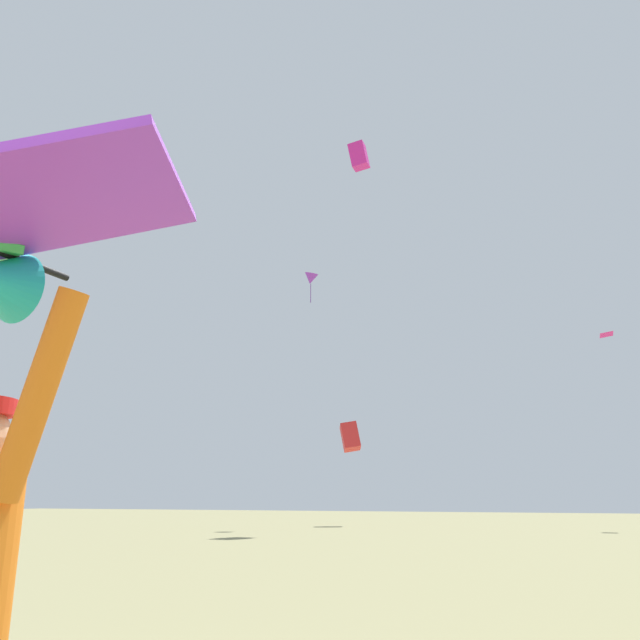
{
  "coord_description": "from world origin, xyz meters",
  "views": [
    {
      "loc": [
        2.07,
        -1.58,
        1.33
      ],
      "look_at": [
        0.35,
        2.55,
        2.56
      ],
      "focal_mm": 36.21,
      "sensor_mm": 36.0,
      "label": 1
    }
  ],
  "objects_px": {
    "distant_kite_purple_mid_right": "(311,279)",
    "distant_kite_magenta_high_left": "(606,334)",
    "distant_kite_red_mid_left": "(350,437)",
    "distant_kite_magenta_far_center": "(359,156)"
  },
  "relations": [
    {
      "from": "distant_kite_magenta_high_left",
      "to": "distant_kite_purple_mid_right",
      "type": "height_order",
      "value": "distant_kite_purple_mid_right"
    },
    {
      "from": "distant_kite_magenta_high_left",
      "to": "distant_kite_magenta_far_center",
      "type": "height_order",
      "value": "distant_kite_magenta_far_center"
    },
    {
      "from": "distant_kite_red_mid_left",
      "to": "distant_kite_magenta_far_center",
      "type": "height_order",
      "value": "distant_kite_magenta_far_center"
    },
    {
      "from": "distant_kite_purple_mid_right",
      "to": "distant_kite_red_mid_left",
      "type": "relative_size",
      "value": 1.09
    },
    {
      "from": "distant_kite_purple_mid_right",
      "to": "distant_kite_red_mid_left",
      "type": "xyz_separation_m",
      "value": [
        1.34,
        1.96,
        -7.93
      ]
    },
    {
      "from": "distant_kite_magenta_high_left",
      "to": "distant_kite_purple_mid_right",
      "type": "xyz_separation_m",
      "value": [
        -13.65,
        -3.39,
        3.48
      ]
    },
    {
      "from": "distant_kite_magenta_high_left",
      "to": "distant_kite_red_mid_left",
      "type": "bearing_deg",
      "value": -173.4
    },
    {
      "from": "distant_kite_magenta_far_center",
      "to": "distant_kite_red_mid_left",
      "type": "bearing_deg",
      "value": 120.8
    },
    {
      "from": "distant_kite_purple_mid_right",
      "to": "distant_kite_magenta_high_left",
      "type": "bearing_deg",
      "value": 13.93
    },
    {
      "from": "distant_kite_red_mid_left",
      "to": "distant_kite_magenta_far_center",
      "type": "xyz_separation_m",
      "value": [
        1.67,
        -2.81,
        13.87
      ]
    }
  ]
}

